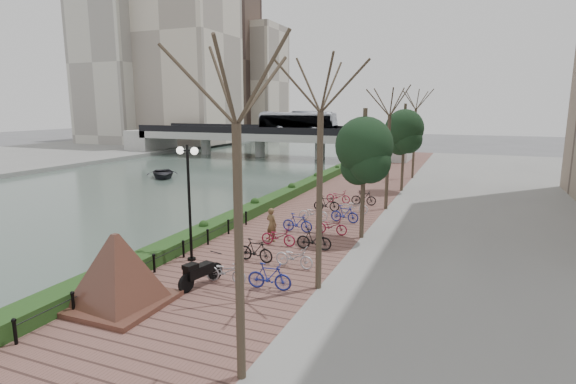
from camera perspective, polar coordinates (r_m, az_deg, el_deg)
The scene contains 14 objects.
ground at distance 19.48m, azimuth -21.65°, elevation -11.26°, with size 220.00×220.00×0.00m, color #59595B.
river_water at distance 47.51m, azimuth -14.06°, elevation 1.93°, with size 30.00×130.00×0.02m, color #4A5C52.
promenade at distance 32.33m, azimuth 5.76°, elevation -1.43°, with size 8.00×75.00×0.50m, color brown.
hedge at distance 35.61m, azimuth 1.66°, elevation 0.66°, with size 1.10×56.00×0.60m, color #203914.
chain_fence at distance 19.74m, azimuth -14.81°, elevation -7.92°, with size 0.10×14.10×0.70m.
granite_monument at distance 16.09m, azimuth -20.86°, elevation -9.20°, with size 4.73×4.73×2.48m.
lamppost at distance 19.32m, azimuth -12.54°, elevation 1.71°, with size 1.02×0.32×5.01m.
motorcycle at distance 17.17m, azimuth -10.98°, elevation -9.85°, with size 0.57×1.82×1.14m, color black, non-canonical shape.
pedestrian at distance 22.22m, azimuth -2.10°, elevation -4.15°, with size 0.61×0.40×1.67m, color brown.
bicycle_parking at distance 23.74m, azimuth 3.34°, elevation -4.09°, with size 2.40×17.32×1.00m.
street_trees at distance 26.20m, azimuth 11.32°, elevation 3.18°, with size 3.20×37.12×6.80m.
bridge at distance 63.80m, azimuth -2.64°, elevation 7.46°, with size 36.00×10.77×6.50m.
boat at distance 46.84m, azimuth -15.61°, elevation 2.31°, with size 3.14×4.39×0.91m, color black.
far_buildings at distance 96.20m, azimuth -13.02°, elevation 15.93°, with size 35.00×38.00×38.00m.
Camera 1 is at (12.83, -12.85, 7.06)m, focal length 28.00 mm.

